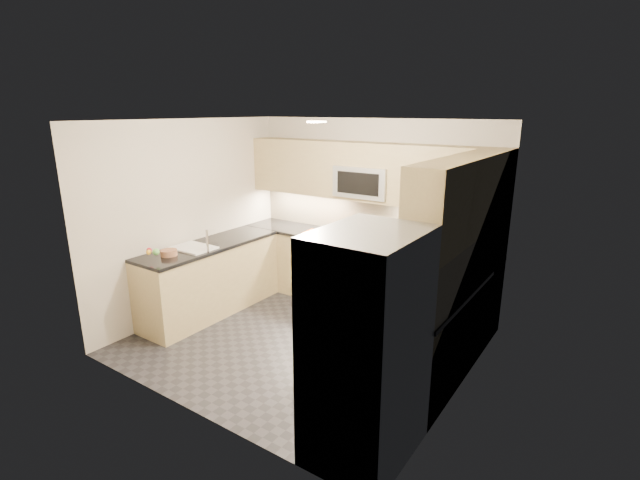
{
  "coord_description": "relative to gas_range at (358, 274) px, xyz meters",
  "views": [
    {
      "loc": [
        2.91,
        -3.91,
        2.62
      ],
      "look_at": [
        0.0,
        0.35,
        1.15
      ],
      "focal_mm": 26.0,
      "sensor_mm": 36.0,
      "label": 1
    }
  ],
  "objects": [
    {
      "name": "oven_door_glass",
      "position": [
        0.0,
        -0.33,
        -0.01
      ],
      "size": [
        0.62,
        0.02,
        0.45
      ],
      "primitive_type": "cube",
      "color": "black",
      "rests_on": "gas_range"
    },
    {
      "name": "upper_cab_back",
      "position": [
        0.0,
        0.15,
        1.37
      ],
      "size": [
        3.6,
        0.35,
        0.75
      ],
      "primitive_type": "cube",
      "color": "tan",
      "rests_on": "wall_back"
    },
    {
      "name": "base_cab_peninsula",
      "position": [
        -1.5,
        -1.28,
        -0.01
      ],
      "size": [
        0.6,
        2.0,
        0.9
      ],
      "primitive_type": "cube",
      "color": "tan",
      "rests_on": "floor"
    },
    {
      "name": "microwave",
      "position": [
        0.0,
        0.12,
        1.24
      ],
      "size": [
        0.76,
        0.4,
        0.4
      ],
      "primitive_type": "cube",
      "color": "#ADB1B6",
      "rests_on": "upper_cab_back"
    },
    {
      "name": "ceiling",
      "position": [
        0.0,
        -1.28,
        2.04
      ],
      "size": [
        3.6,
        3.2,
        0.02
      ],
      "primitive_type": "cube",
      "color": "beige",
      "rests_on": "wall_back"
    },
    {
      "name": "utensil_bowl",
      "position": [
        1.32,
        0.04,
        0.57
      ],
      "size": [
        0.35,
        0.35,
        0.16
      ],
      "primitive_type": "cylinder",
      "rotation": [
        0.0,
        0.0,
        0.25
      ],
      "color": "#4EB756",
      "rests_on": "countertop_back_right"
    },
    {
      "name": "fruit_apple",
      "position": [
        -1.56,
        -2.11,
        0.6
      ],
      "size": [
        0.06,
        0.06,
        0.06
      ],
      "primitive_type": "sphere",
      "color": "red",
      "rests_on": "fruit_basket"
    },
    {
      "name": "base_cab_back_left",
      "position": [
        -1.09,
        0.02,
        -0.01
      ],
      "size": [
        1.42,
        0.6,
        0.9
      ],
      "primitive_type": "cube",
      "color": "tan",
      "rests_on": "floor"
    },
    {
      "name": "sink_basin",
      "position": [
        -1.5,
        -1.53,
        0.42
      ],
      "size": [
        0.52,
        0.38,
        0.16
      ],
      "primitive_type": "cube",
      "color": "white",
      "rests_on": "base_cab_peninsula"
    },
    {
      "name": "wall_left",
      "position": [
        -1.8,
        -1.28,
        0.79
      ],
      "size": [
        0.02,
        3.2,
        2.5
      ],
      "primitive_type": "cube",
      "color": "beige",
      "rests_on": "floor"
    },
    {
      "name": "gas_range",
      "position": [
        0.0,
        0.0,
        0.0
      ],
      "size": [
        0.76,
        0.65,
        0.91
      ],
      "primitive_type": "cube",
      "color": "#95979C",
      "rests_on": "floor"
    },
    {
      "name": "fruit_orange",
      "position": [
        -1.51,
        -2.15,
        0.6
      ],
      "size": [
        0.06,
        0.06,
        0.06
      ],
      "primitive_type": "sphere",
      "color": "gold",
      "rests_on": "fruit_basket"
    },
    {
      "name": "base_cab_back_right",
      "position": [
        1.09,
        0.02,
        -0.01
      ],
      "size": [
        1.42,
        0.6,
        0.9
      ],
      "primitive_type": "cube",
      "color": "tan",
      "rests_on": "floor"
    },
    {
      "name": "upper_cab_right",
      "position": [
        1.62,
        -1.0,
        1.37
      ],
      "size": [
        0.35,
        1.95,
        0.75
      ],
      "primitive_type": "cube",
      "color": "tan",
      "rests_on": "wall_right"
    },
    {
      "name": "fruit_basket",
      "position": [
        -1.51,
        -1.88,
        0.52
      ],
      "size": [
        0.23,
        0.23,
        0.07
      ],
      "primitive_type": "cylinder",
      "rotation": [
        0.0,
        0.0,
        -0.21
      ],
      "color": "#A16A4B",
      "rests_on": "countertop_peninsula"
    },
    {
      "name": "fridge_handle_left",
      "position": [
        1.08,
        -2.61,
        0.49
      ],
      "size": [
        0.02,
        0.02,
        1.2
      ],
      "primitive_type": "cylinder",
      "color": "#B2B5BA",
      "rests_on": "refrigerator"
    },
    {
      "name": "refrigerator",
      "position": [
        1.45,
        -2.43,
        0.45
      ],
      "size": [
        0.7,
        0.9,
        1.8
      ],
      "primitive_type": "cube",
      "color": "#9B9FA3",
      "rests_on": "floor"
    },
    {
      "name": "countertop_peninsula",
      "position": [
        -1.5,
        -1.28,
        0.47
      ],
      "size": [
        0.63,
        2.0,
        0.04
      ],
      "primitive_type": "cube",
      "color": "black",
      "rests_on": "base_cab_peninsula"
    },
    {
      "name": "countertop_right",
      "position": [
        1.5,
        -1.12,
        0.47
      ],
      "size": [
        0.63,
        1.7,
        0.04
      ],
      "primitive_type": "cube",
      "color": "black",
      "rests_on": "base_cab_right"
    },
    {
      "name": "cutting_board",
      "position": [
        -0.63,
        -0.04,
        0.49
      ],
      "size": [
        0.41,
        0.3,
        0.01
      ],
      "primitive_type": "cube",
      "rotation": [
        0.0,
        0.0,
        0.09
      ],
      "color": "#E85715",
      "rests_on": "countertop_back_left"
    },
    {
      "name": "microwave_door",
      "position": [
        0.0,
        -0.08,
        1.24
      ],
      "size": [
        0.6,
        0.01,
        0.28
      ],
      "primitive_type": "cube",
      "color": "black",
      "rests_on": "microwave"
    },
    {
      "name": "countertop_back_right",
      "position": [
        1.09,
        0.02,
        0.47
      ],
      "size": [
        1.42,
        0.63,
        0.04
      ],
      "primitive_type": "cube",
      "color": "black",
      "rests_on": "base_cab_back_right"
    },
    {
      "name": "fruit_pear",
      "position": [
        -1.44,
        -2.11,
        0.6
      ],
      "size": [
        0.08,
        0.08,
        0.08
      ],
      "primitive_type": "sphere",
      "color": "#5EAC49",
      "rests_on": "fruit_basket"
    },
    {
      "name": "fridge_handle_right",
      "position": [
        1.08,
        -2.25,
        0.49
      ],
      "size": [
        0.02,
        0.02,
        1.2
      ],
      "primitive_type": "cylinder",
      "color": "#B2B5BA",
      "rests_on": "refrigerator"
    },
    {
      "name": "backsplash_back",
      "position": [
        0.0,
        0.32,
        0.74
      ],
      "size": [
        3.6,
        0.01,
        0.51
      ],
      "primitive_type": "cube",
      "color": "#C4B28D",
      "rests_on": "wall_back"
    },
    {
      "name": "countertop_back_left",
      "position": [
        -1.09,
        0.02,
        0.47
      ],
      "size": [
        1.42,
        0.63,
        0.04
      ],
      "primitive_type": "cube",
      "color": "black",
      "rests_on": "base_cab_back_left"
    },
    {
      "name": "dish_towel_blue",
      "position": [
        0.03,
        -0.37,
        0.1
      ],
      "size": [
        0.19,
        0.04,
        0.36
      ],
      "primitive_type": "cube",
      "rotation": [
        0.0,
        0.0,
        0.1
      ],
      "color": "#355694",
      "rests_on": "oven_handle"
    },
    {
      "name": "oven_handle",
      "position": [
        0.0,
        -0.35,
        0.26
      ],
      "size": [
        0.6,
        0.02,
        0.02
      ],
      "primitive_type": "cylinder",
      "rotation": [
        0.0,
        1.57,
        0.0
      ],
      "color": "#B2B5BA",
      "rests_on": "gas_range"
    },
    {
      "name": "faucet",
      "position": [
        -1.24,
        -1.53,
        0.62
      ],
      "size": [
        0.03,
        0.03,
        0.28
      ],
      "primitive_type": "cylinder",
      "color": "silver",
      "rests_on": "countertop_peninsula"
    },
    {
      "name": "wall_right",
      "position": [
        1.8,
        -1.28,
        0.79
      ],
      "size": [
        0.02,
        3.2,
        2.5
      ],
      "primitive_type": "cube",
      "color": "beige",
      "rests_on": "floor"
    },
    {
      "name": "wall_front",
      "position": [
        0.0,
        -2.88,
        0.79
      ],
      "size": [
        3.6,
        0.02,
        2.5
      ],
      "primitive_type": "cube",
      "color": "beige",
      "rests_on": "floor"
    },
    {
      "name": "dish_towel_check",
      "position": [
        -0.03,
        -0.37,
        0.1
      ],
      "size": [
        0.16,
        0.03,
        0.3
      ],
      "primitive_type": "cube",
      "rotation": [
        0.0,
        0.0,
        -0.12
      ],
      "color": "silver",
      "rests_on": "oven_handle"
    },
    {
      "name": "wall_back",
      "position": [
        0.0,
        0.32,
        0.79
      ],
      "size": [
        3.6,
        0.02,
        2.5
      ],
      "primitive_type": "cube",
      "color": "beige",
      "rests_on": "floor"
    },
    {
      "name": "range_cooktop",
      "position": [
        0.0,
        0.0,
        0.46
      ],
      "size": [
        0.76,
        0.65,
        0.03
      ],
      "primitive_type": "cube",
      "color": "black",
      "rests_on": "gas_range"
    },
    {
      "name": "base_cab_right",
      "position": [
        1.5,
        -1.12,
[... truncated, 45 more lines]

